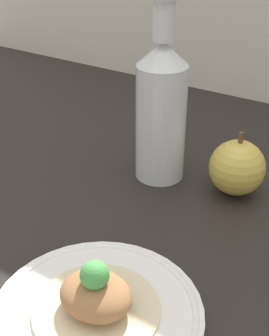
% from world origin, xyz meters
% --- Properties ---
extents(ground_plane, '(1.80, 1.10, 0.04)m').
position_xyz_m(ground_plane, '(0.00, 0.00, -0.02)').
color(ground_plane, black).
extents(plate, '(0.23, 0.23, 0.01)m').
position_xyz_m(plate, '(0.03, -0.16, 0.01)').
color(plate, white).
rests_on(plate, ground_plane).
extents(plated_food, '(0.14, 0.14, 0.06)m').
position_xyz_m(plated_food, '(0.03, -0.16, 0.03)').
color(plated_food, beige).
rests_on(plated_food, plate).
extents(cider_bottle, '(0.08, 0.08, 0.28)m').
position_xyz_m(cider_bottle, '(-0.07, 0.13, 0.11)').
color(cider_bottle, silver).
rests_on(cider_bottle, ground_plane).
extents(apple, '(0.08, 0.08, 0.10)m').
position_xyz_m(apple, '(0.05, 0.15, 0.04)').
color(apple, gold).
rests_on(apple, ground_plane).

